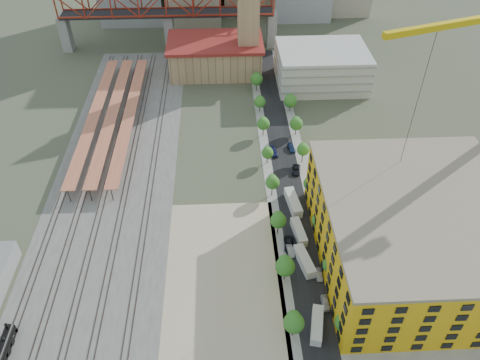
{
  "coord_description": "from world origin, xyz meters",
  "views": [
    {
      "loc": [
        -3.4,
        -94.31,
        91.33
      ],
      "look_at": [
        1.09,
        0.5,
        10.0
      ],
      "focal_mm": 35.0,
      "sensor_mm": 36.0,
      "label": 1
    }
  ],
  "objects_px": {
    "clock_tower": "(248,2)",
    "site_trailer_a": "(317,325)",
    "site_trailer_b": "(304,261)",
    "site_trailer_d": "(293,202)",
    "site_trailer_c": "(299,232)",
    "construction_building": "(415,232)"
  },
  "relations": [
    {
      "from": "clock_tower",
      "to": "site_trailer_a",
      "type": "height_order",
      "value": "clock_tower"
    },
    {
      "from": "site_trailer_b",
      "to": "site_trailer_d",
      "type": "relative_size",
      "value": 0.91
    },
    {
      "from": "clock_tower",
      "to": "site_trailer_c",
      "type": "height_order",
      "value": "clock_tower"
    },
    {
      "from": "clock_tower",
      "to": "construction_building",
      "type": "xyz_separation_m",
      "value": [
        34.0,
        -99.99,
        -19.29
      ]
    },
    {
      "from": "site_trailer_b",
      "to": "site_trailer_a",
      "type": "bearing_deg",
      "value": -102.98
    },
    {
      "from": "site_trailer_b",
      "to": "site_trailer_c",
      "type": "height_order",
      "value": "site_trailer_b"
    },
    {
      "from": "site_trailer_a",
      "to": "clock_tower",
      "type": "bearing_deg",
      "value": 106.65
    },
    {
      "from": "site_trailer_c",
      "to": "site_trailer_d",
      "type": "relative_size",
      "value": 0.86
    },
    {
      "from": "site_trailer_a",
      "to": "site_trailer_b",
      "type": "distance_m",
      "value": 17.79
    },
    {
      "from": "site_trailer_c",
      "to": "site_trailer_d",
      "type": "xyz_separation_m",
      "value": [
        0.0,
        11.04,
        0.19
      ]
    },
    {
      "from": "clock_tower",
      "to": "site_trailer_a",
      "type": "distance_m",
      "value": 121.96
    },
    {
      "from": "site_trailer_a",
      "to": "site_trailer_c",
      "type": "height_order",
      "value": "site_trailer_a"
    },
    {
      "from": "construction_building",
      "to": "site_trailer_d",
      "type": "xyz_separation_m",
      "value": [
        -26.0,
        20.17,
        -8.0
      ]
    },
    {
      "from": "site_trailer_a",
      "to": "site_trailer_c",
      "type": "distance_m",
      "value": 27.7
    },
    {
      "from": "clock_tower",
      "to": "construction_building",
      "type": "relative_size",
      "value": 1.03
    },
    {
      "from": "site_trailer_b",
      "to": "site_trailer_d",
      "type": "height_order",
      "value": "site_trailer_d"
    },
    {
      "from": "site_trailer_a",
      "to": "site_trailer_d",
      "type": "height_order",
      "value": "site_trailer_d"
    },
    {
      "from": "construction_building",
      "to": "site_trailer_d",
      "type": "bearing_deg",
      "value": 142.19
    },
    {
      "from": "site_trailer_d",
      "to": "site_trailer_a",
      "type": "bearing_deg",
      "value": -97.77
    },
    {
      "from": "site_trailer_c",
      "to": "site_trailer_a",
      "type": "bearing_deg",
      "value": -97.79
    },
    {
      "from": "site_trailer_b",
      "to": "site_trailer_c",
      "type": "xyz_separation_m",
      "value": [
        0.0,
        9.91,
        -0.07
      ]
    },
    {
      "from": "clock_tower",
      "to": "construction_building",
      "type": "height_order",
      "value": "clock_tower"
    }
  ]
}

